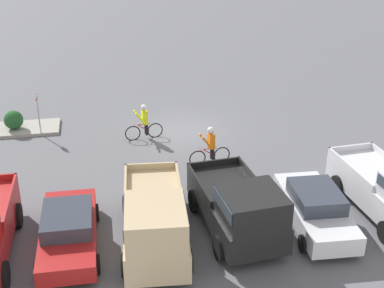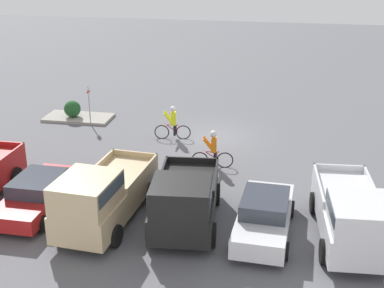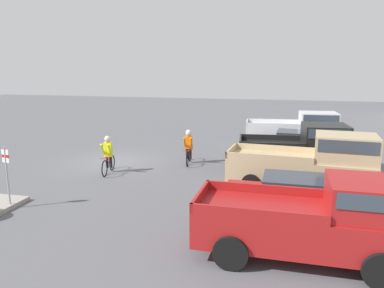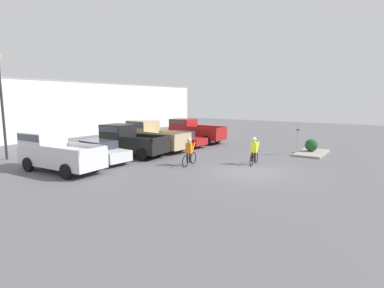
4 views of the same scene
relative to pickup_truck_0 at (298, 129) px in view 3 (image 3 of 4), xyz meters
The scene contains 10 objects.
ground_plane 11.12m from the pickup_truck_0, 57.54° to the right, with size 80.00×80.00×0.00m, color #56565B.
pickup_truck_0 is the anchor object (origin of this frame).
sedan_0 2.87m from the pickup_truck_0, ahead, with size 2.07×4.61×1.44m.
pickup_truck_1 5.59m from the pickup_truck_0, ahead, with size 2.64×5.00×2.24m.
pickup_truck_2 8.48m from the pickup_truck_0, ahead, with size 2.49×5.65×2.33m.
sedan_1 11.25m from the pickup_truck_0, ahead, with size 1.99×4.68×1.33m.
pickup_truck_3 14.04m from the pickup_truck_0, ahead, with size 2.25×5.39×2.17m.
cyclist_0 11.75m from the pickup_truck_0, 47.67° to the right, with size 1.83×0.51×1.76m.
cyclist_1 7.71m from the pickup_truck_0, 45.54° to the right, with size 1.85×0.52×1.76m.
fire_lane_sign 16.26m from the pickup_truck_0, 37.99° to the right, with size 0.07×0.30×2.18m.
Camera 3 is at (17.31, 8.34, 4.81)m, focal length 35.00 mm.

